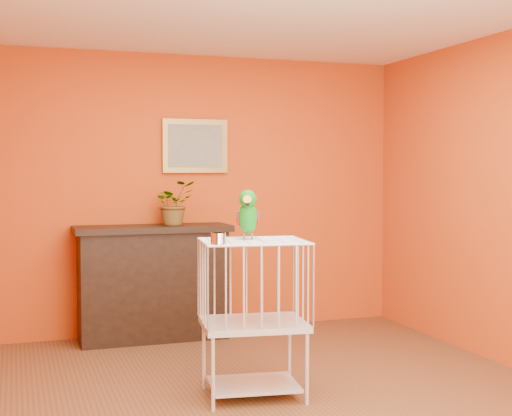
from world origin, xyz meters
name	(u,v)px	position (x,y,z in m)	size (l,w,h in m)	color
ground	(278,403)	(0.00, 0.00, 0.00)	(4.50, 4.50, 0.00)	brown
room_shell	(279,161)	(0.00, 0.00, 1.58)	(4.50, 4.50, 4.50)	#C64512
console_cabinet	(153,283)	(-0.45, 2.01, 0.52)	(1.38, 0.50, 1.03)	black
potted_plant	(173,208)	(-0.25, 2.07, 1.18)	(0.36, 0.40, 0.31)	#26722D
framed_picture	(195,146)	(0.00, 2.22, 1.75)	(0.62, 0.04, 0.50)	#A6853B
birdcage	(254,316)	(-0.11, 0.18, 0.55)	(0.75, 0.61, 1.05)	silver
feed_cup	(218,238)	(-0.41, -0.01, 1.09)	(0.10, 0.10, 0.07)	silver
parrot	(248,214)	(-0.13, 0.24, 1.23)	(0.19, 0.30, 0.34)	#59544C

